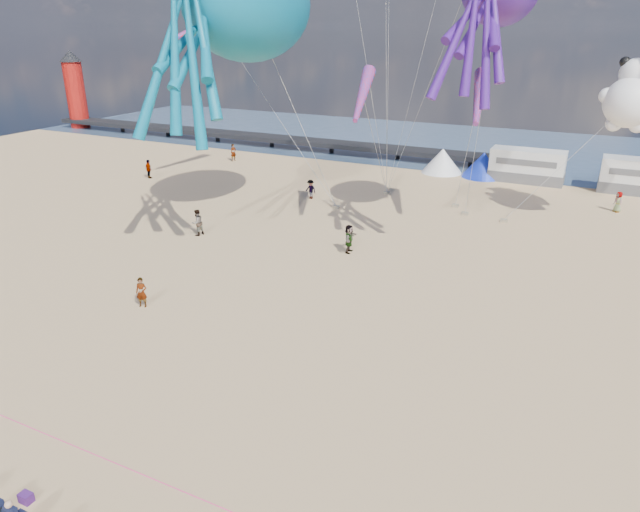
# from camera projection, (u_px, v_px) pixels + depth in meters

# --- Properties ---
(ground) EXTENTS (120.00, 120.00, 0.00)m
(ground) POSITION_uv_depth(u_px,v_px,m) (227.00, 392.00, 22.78)
(ground) COLOR #D9B17D
(ground) RESTS_ON ground
(water) EXTENTS (120.00, 120.00, 0.00)m
(water) POSITION_uv_depth(u_px,v_px,m) (490.00, 147.00, 68.53)
(water) COLOR #39506E
(water) RESTS_ON ground
(pier) EXTENTS (60.00, 3.00, 0.50)m
(pier) POSITION_uv_depth(u_px,v_px,m) (244.00, 136.00, 70.47)
(pier) COLOR black
(pier) RESTS_ON ground
(lighthouse) EXTENTS (2.60, 2.60, 9.00)m
(lighthouse) POSITION_uv_depth(u_px,v_px,m) (76.00, 95.00, 80.61)
(lighthouse) COLOR #A5140F
(lighthouse) RESTS_ON ground
(motorhome_0) EXTENTS (6.60, 2.50, 3.00)m
(motorhome_0) POSITION_uv_depth(u_px,v_px,m) (527.00, 166.00, 53.04)
(motorhome_0) COLOR silver
(motorhome_0) RESTS_ON ground
(tent_white) EXTENTS (4.00, 4.00, 2.40)m
(tent_white) POSITION_uv_depth(u_px,v_px,m) (442.00, 161.00, 56.43)
(tent_white) COLOR white
(tent_white) RESTS_ON ground
(tent_blue) EXTENTS (4.00, 4.00, 2.40)m
(tent_blue) POSITION_uv_depth(u_px,v_px,m) (483.00, 165.00, 54.79)
(tent_blue) COLOR #1933CC
(tent_blue) RESTS_ON ground
(cooler_purple) EXTENTS (0.40, 0.30, 0.32)m
(cooler_purple) POSITION_uv_depth(u_px,v_px,m) (26.00, 498.00, 17.45)
(cooler_purple) COLOR #471C69
(cooler_purple) RESTS_ON ground
(rope_line) EXTENTS (34.00, 0.03, 0.03)m
(rope_line) POSITION_uv_depth(u_px,v_px,m) (139.00, 473.00, 18.61)
(rope_line) COLOR #F2338C
(rope_line) RESTS_ON ground
(standing_person) EXTENTS (0.69, 0.57, 1.62)m
(standing_person) POSITION_uv_depth(u_px,v_px,m) (142.00, 292.00, 29.41)
(standing_person) COLOR tan
(standing_person) RESTS_ON ground
(beachgoer_1) EXTENTS (0.75, 1.00, 1.85)m
(beachgoer_1) POSITION_uv_depth(u_px,v_px,m) (197.00, 223.00, 39.50)
(beachgoer_1) COLOR #7F6659
(beachgoer_1) RESTS_ON ground
(beachgoer_2) EXTENTS (0.92, 0.79, 1.63)m
(beachgoer_2) POSITION_uv_depth(u_px,v_px,m) (311.00, 189.00, 47.98)
(beachgoer_2) COLOR #7F6659
(beachgoer_2) RESTS_ON ground
(beachgoer_3) EXTENTS (1.32, 1.04, 1.78)m
(beachgoer_3) POSITION_uv_depth(u_px,v_px,m) (149.00, 169.00, 54.41)
(beachgoer_3) COLOR #7F6659
(beachgoer_3) RESTS_ON ground
(beachgoer_4) EXTENTS (0.59, 1.14, 1.86)m
(beachgoer_4) POSITION_uv_depth(u_px,v_px,m) (349.00, 239.00, 36.48)
(beachgoer_4) COLOR #7F6659
(beachgoer_4) RESTS_ON ground
(beachgoer_5) EXTENTS (1.17, 1.76, 1.82)m
(beachgoer_5) POSITION_uv_depth(u_px,v_px,m) (233.00, 152.00, 61.50)
(beachgoer_5) COLOR #7F6659
(beachgoer_5) RESTS_ON ground
(beachgoer_6) EXTENTS (0.67, 0.71, 1.63)m
(beachgoer_6) POSITION_uv_depth(u_px,v_px,m) (618.00, 202.00, 44.54)
(beachgoer_6) COLOR #7F6659
(beachgoer_6) RESTS_ON ground
(sandbag_a) EXTENTS (0.50, 0.35, 0.22)m
(sandbag_a) POSITION_uv_depth(u_px,v_px,m) (336.00, 207.00, 45.70)
(sandbag_a) COLOR gray
(sandbag_a) RESTS_ON ground
(sandbag_b) EXTENTS (0.50, 0.35, 0.22)m
(sandbag_b) POSITION_uv_depth(u_px,v_px,m) (465.00, 214.00, 44.07)
(sandbag_b) COLOR gray
(sandbag_b) RESTS_ON ground
(sandbag_c) EXTENTS (0.50, 0.35, 0.22)m
(sandbag_c) POSITION_uv_depth(u_px,v_px,m) (504.00, 221.00, 42.47)
(sandbag_c) COLOR gray
(sandbag_c) RESTS_ON ground
(sandbag_d) EXTENTS (0.50, 0.35, 0.22)m
(sandbag_d) POSITION_uv_depth(u_px,v_px,m) (455.00, 206.00, 46.04)
(sandbag_d) COLOR gray
(sandbag_d) RESTS_ON ground
(sandbag_e) EXTENTS (0.50, 0.35, 0.22)m
(sandbag_e) POSITION_uv_depth(u_px,v_px,m) (387.00, 193.00, 49.57)
(sandbag_e) COLOR gray
(sandbag_e) RESTS_ON ground
(kite_octopus_teal) EXTENTS (8.75, 13.03, 13.72)m
(kite_octopus_teal) POSITION_uv_depth(u_px,v_px,m) (249.00, 4.00, 36.32)
(kite_octopus_teal) COLOR #086888
(kite_panda) EXTENTS (4.34, 4.13, 5.62)m
(kite_panda) POSITION_uv_depth(u_px,v_px,m) (630.00, 102.00, 37.28)
(kite_panda) COLOR white
(windsock_left) EXTENTS (3.68, 7.63, 7.72)m
(windsock_left) POSITION_uv_depth(u_px,v_px,m) (214.00, 20.00, 46.02)
(windsock_left) COLOR red
(windsock_mid) EXTENTS (2.11, 6.28, 6.21)m
(windsock_mid) POSITION_uv_depth(u_px,v_px,m) (479.00, 97.00, 37.69)
(windsock_mid) COLOR red
(windsock_right) EXTENTS (2.08, 5.64, 5.58)m
(windsock_right) POSITION_uv_depth(u_px,v_px,m) (363.00, 95.00, 36.85)
(windsock_right) COLOR red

